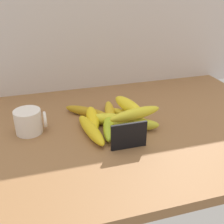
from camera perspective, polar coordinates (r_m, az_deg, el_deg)
name	(u,v)px	position (r cm, az deg, el deg)	size (l,w,h in cm)	color
counter_top	(134,128)	(97.55, 4.59, -3.36)	(110.00, 76.00, 3.00)	olive
back_wall	(104,13)	(122.48, -1.55, 19.60)	(130.00, 2.00, 70.00)	beige
chalkboard_sign	(129,137)	(82.54, 3.46, -5.08)	(11.00, 1.80, 8.40)	black
coffee_mug	(29,121)	(94.24, -16.62, -1.87)	(10.17, 8.67, 7.89)	white
banana_0	(110,112)	(101.07, -0.45, -0.01)	(17.09, 3.55, 3.55)	gold
banana_1	(109,119)	(95.63, -0.69, -1.48)	(16.08, 4.13, 4.13)	yellow
banana_2	(132,124)	(92.56, 4.04, -2.52)	(18.19, 4.32, 4.32)	gold
banana_3	(92,118)	(96.48, -4.02, -1.27)	(16.64, 4.15, 4.15)	yellow
banana_4	(87,112)	(101.90, -5.17, 0.06)	(17.72, 3.42, 3.42)	#B48719
banana_5	(91,130)	(89.87, -4.33, -3.62)	(19.90, 3.99, 3.99)	yellow
banana_6	(109,126)	(91.63, -0.64, -2.96)	(17.99, 3.78, 3.78)	#ADC828
banana_7	(129,116)	(98.75, 3.49, -0.84)	(17.04, 3.28, 3.28)	yellow
banana_8	(135,114)	(90.58, 4.82, -0.37)	(18.58, 3.69, 3.69)	yellow
banana_9	(129,106)	(97.46, 3.41, 1.29)	(15.99, 4.38, 4.38)	yellow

